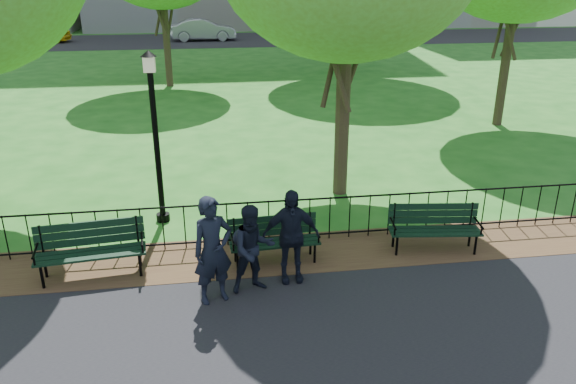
{
  "coord_description": "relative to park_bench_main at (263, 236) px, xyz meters",
  "views": [
    {
      "loc": [
        -0.46,
        -7.76,
        5.03
      ],
      "look_at": [
        0.9,
        1.5,
        1.26
      ],
      "focal_mm": 35.0,
      "sensor_mm": 36.0,
      "label": 1
    }
  ],
  "objects": [
    {
      "name": "ground",
      "position": [
        -0.4,
        -1.21,
        -0.56
      ],
      "size": [
        120.0,
        120.0,
        0.0
      ],
      "primitive_type": "plane",
      "color": "#1A5616"
    },
    {
      "name": "sedan_silver",
      "position": [
        -0.81,
        33.5,
        0.22
      ],
      "size": [
        4.68,
        1.68,
        1.53
      ],
      "primitive_type": "imported",
      "rotation": [
        0.0,
        0.0,
        1.58
      ],
      "color": "#95989C",
      "rests_on": "far_street"
    },
    {
      "name": "lamppost",
      "position": [
        -1.91,
        2.15,
        1.38
      ],
      "size": [
        0.32,
        0.32,
        3.56
      ],
      "color": "black",
      "rests_on": "ground"
    },
    {
      "name": "person_mid",
      "position": [
        -0.24,
        -0.88,
        0.21
      ],
      "size": [
        0.8,
        0.53,
        1.51
      ],
      "primitive_type": "imported",
      "rotation": [
        0.0,
        0.0,
        0.22
      ],
      "color": "black",
      "rests_on": "asphalt_path"
    },
    {
      "name": "park_bench_left_a",
      "position": [
        -2.98,
        0.04,
        0.04
      ],
      "size": [
        1.88,
        0.76,
        1.04
      ],
      "rotation": [
        0.0,
        0.0,
        0.11
      ],
      "color": "black",
      "rests_on": "ground"
    },
    {
      "name": "person_right",
      "position": [
        0.41,
        -0.64,
        0.28
      ],
      "size": [
        0.98,
        0.41,
        1.66
      ],
      "primitive_type": "imported",
      "rotation": [
        0.0,
        0.0,
        0.02
      ],
      "color": "black",
      "rests_on": "asphalt_path"
    },
    {
      "name": "park_bench_main",
      "position": [
        0.0,
        0.0,
        0.0
      ],
      "size": [
        1.65,
        0.6,
        0.92
      ],
      "rotation": [
        0.0,
        0.0,
        0.06
      ],
      "color": "black",
      "rests_on": "ground"
    },
    {
      "name": "iron_fence",
      "position": [
        -0.4,
        0.79,
        -0.06
      ],
      "size": [
        24.06,
        0.06,
        1.0
      ],
      "color": "black",
      "rests_on": "ground"
    },
    {
      "name": "dirt_strip",
      "position": [
        -0.4,
        0.29,
        -0.54
      ],
      "size": [
        60.0,
        1.6,
        0.01
      ],
      "primitive_type": "cube",
      "color": "#382416",
      "rests_on": "ground"
    },
    {
      "name": "far_street",
      "position": [
        -0.4,
        33.79,
        -0.55
      ],
      "size": [
        70.0,
        9.0,
        0.01
      ],
      "primitive_type": "cube",
      "color": "black",
      "rests_on": "ground"
    },
    {
      "name": "taxi",
      "position": [
        -12.37,
        34.18,
        0.2
      ],
      "size": [
        4.53,
        2.28,
        1.48
      ],
      "primitive_type": "imported",
      "rotation": [
        0.0,
        0.0,
        1.45
      ],
      "color": "yellow",
      "rests_on": "far_street"
    },
    {
      "name": "park_bench_right_a",
      "position": [
        3.26,
        0.09,
        -0.01
      ],
      "size": [
        1.75,
        0.73,
        0.96
      ],
      "rotation": [
        0.0,
        0.0,
        -0.13
      ],
      "color": "black",
      "rests_on": "ground"
    },
    {
      "name": "person_left",
      "position": [
        -0.89,
        -1.09,
        0.35
      ],
      "size": [
        0.76,
        0.64,
        1.79
      ],
      "primitive_type": "imported",
      "rotation": [
        0.0,
        0.0,
        0.38
      ],
      "color": "black",
      "rests_on": "asphalt_path"
    },
    {
      "name": "sedan_dark",
      "position": [
        8.51,
        31.33,
        0.2
      ],
      "size": [
        5.36,
        2.79,
        1.49
      ],
      "primitive_type": "imported",
      "rotation": [
        0.0,
        0.0,
        1.43
      ],
      "color": "black",
      "rests_on": "far_street"
    }
  ]
}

